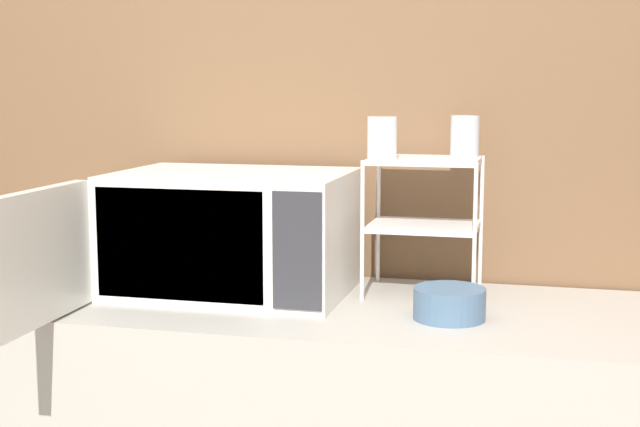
{
  "coord_description": "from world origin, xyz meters",
  "views": [
    {
      "loc": [
        0.43,
        -1.67,
        1.41
      ],
      "look_at": [
        -0.07,
        0.34,
        1.11
      ],
      "focal_mm": 50.0,
      "sensor_mm": 36.0,
      "label": 1
    }
  ],
  "objects_px": {
    "glass_front_left": "(382,138)",
    "glass_back_right": "(465,136)",
    "microwave": "(225,233)",
    "bowl": "(449,304)",
    "dish_rack": "(424,197)"
  },
  "relations": [
    {
      "from": "glass_front_left",
      "to": "bowl",
      "type": "distance_m",
      "value": 0.43
    },
    {
      "from": "microwave",
      "to": "glass_front_left",
      "type": "height_order",
      "value": "glass_front_left"
    },
    {
      "from": "microwave",
      "to": "dish_rack",
      "type": "relative_size",
      "value": 2.54
    },
    {
      "from": "glass_front_left",
      "to": "bowl",
      "type": "bearing_deg",
      "value": -41.93
    },
    {
      "from": "microwave",
      "to": "bowl",
      "type": "bearing_deg",
      "value": -11.48
    },
    {
      "from": "microwave",
      "to": "glass_back_right",
      "type": "relative_size",
      "value": 8.37
    },
    {
      "from": "dish_rack",
      "to": "glass_front_left",
      "type": "xyz_separation_m",
      "value": [
        -0.09,
        -0.07,
        0.14
      ]
    },
    {
      "from": "glass_front_left",
      "to": "glass_back_right",
      "type": "xyz_separation_m",
      "value": [
        0.18,
        0.13,
        0.0
      ]
    },
    {
      "from": "microwave",
      "to": "glass_front_left",
      "type": "xyz_separation_m",
      "value": [
        0.38,
        0.05,
        0.24
      ]
    },
    {
      "from": "dish_rack",
      "to": "bowl",
      "type": "height_order",
      "value": "dish_rack"
    },
    {
      "from": "glass_back_right",
      "to": "bowl",
      "type": "distance_m",
      "value": 0.46
    },
    {
      "from": "glass_front_left",
      "to": "glass_back_right",
      "type": "relative_size",
      "value": 1.0
    },
    {
      "from": "microwave",
      "to": "glass_front_left",
      "type": "distance_m",
      "value": 0.45
    },
    {
      "from": "bowl",
      "to": "glass_back_right",
      "type": "bearing_deg",
      "value": 90.05
    },
    {
      "from": "dish_rack",
      "to": "glass_back_right",
      "type": "xyz_separation_m",
      "value": [
        0.09,
        0.06,
        0.14
      ]
    }
  ]
}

